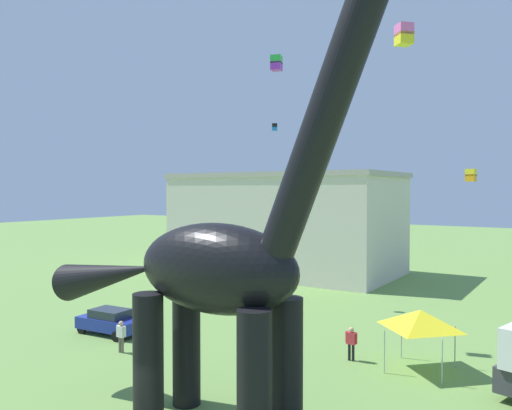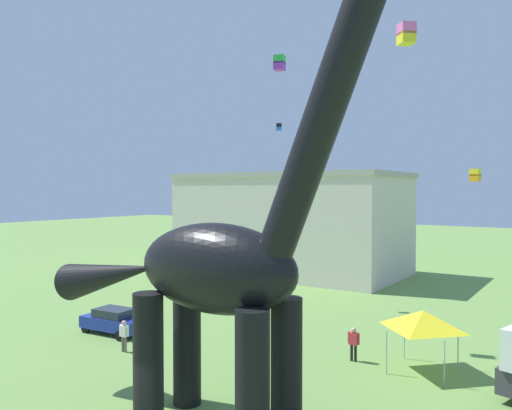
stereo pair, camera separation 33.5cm
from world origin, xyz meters
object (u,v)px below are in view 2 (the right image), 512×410
at_px(person_watching_child, 124,333).
at_px(kite_near_high, 280,63).
at_px(parked_sedan_left, 114,321).
at_px(person_near_flyer, 354,341).
at_px(festival_canopy_tent, 423,320).
at_px(kite_far_right, 406,34).
at_px(dinosaur_sculpture, 214,268).
at_px(kite_mid_center, 475,175).
at_px(kite_apex, 279,127).

xyz_separation_m(person_watching_child, kite_near_high, (5.37, 7.54, 15.50)).
xyz_separation_m(parked_sedan_left, person_near_flyer, (14.39, 3.44, 0.26)).
bearing_deg(parked_sedan_left, festival_canopy_tent, 8.21).
height_order(kite_near_high, kite_far_right, kite_near_high).
bearing_deg(person_near_flyer, dinosaur_sculpture, 154.42).
relative_size(parked_sedan_left, kite_mid_center, 6.00).
bearing_deg(kite_far_right, parked_sedan_left, -169.88).
bearing_deg(festival_canopy_tent, kite_mid_center, 78.29).
bearing_deg(person_near_flyer, person_watching_child, 98.89).
bearing_deg(person_watching_child, kite_far_right, -169.52).
bearing_deg(dinosaur_sculpture, kite_far_right, 66.88).
distance_m(parked_sedan_left, kite_mid_center, 23.14).
bearing_deg(kite_near_high, kite_far_right, -15.56).
distance_m(festival_canopy_tent, kite_mid_center, 9.31).
height_order(person_near_flyer, festival_canopy_tent, festival_canopy_tent).
relative_size(parked_sedan_left, kite_near_high, 4.89).
bearing_deg(dinosaur_sculpture, kite_mid_center, 69.95).
distance_m(kite_apex, kite_mid_center, 15.96).
relative_size(person_near_flyer, kite_near_high, 2.00).
distance_m(dinosaur_sculpture, kite_near_high, 16.46).
bearing_deg(kite_mid_center, festival_canopy_tent, -101.71).
height_order(parked_sedan_left, person_watching_child, person_watching_child).
distance_m(kite_near_high, kite_apex, 9.49).
height_order(person_watching_child, festival_canopy_tent, festival_canopy_tent).
bearing_deg(dinosaur_sculpture, festival_canopy_tent, 65.55).
bearing_deg(dinosaur_sculpture, kite_near_high, 110.33).
bearing_deg(parked_sedan_left, kite_far_right, 5.86).
height_order(kite_near_high, kite_mid_center, kite_near_high).
height_order(festival_canopy_tent, kite_near_high, kite_near_high).
height_order(person_near_flyer, kite_far_right, kite_far_right).
distance_m(dinosaur_sculpture, kite_far_right, 14.59).
height_order(parked_sedan_left, festival_canopy_tent, festival_canopy_tent).
height_order(kite_far_right, kite_mid_center, kite_far_right).
height_order(dinosaur_sculpture, kite_far_right, kite_far_right).
bearing_deg(kite_near_high, person_near_flyer, -19.05).
distance_m(person_near_flyer, kite_mid_center, 11.66).
relative_size(person_watching_child, kite_mid_center, 2.41).
xyz_separation_m(dinosaur_sculpture, parked_sedan_left, (-13.04, 6.45, -5.19)).
distance_m(person_near_flyer, festival_canopy_tent, 3.74).
bearing_deg(dinosaur_sculpture, parked_sedan_left, 153.83).
bearing_deg(parked_sedan_left, person_watching_child, -37.10).
height_order(person_watching_child, kite_mid_center, kite_mid_center).
xyz_separation_m(person_near_flyer, kite_mid_center, (4.61, 6.31, 8.66)).
distance_m(kite_apex, kite_far_right, 16.79).
height_order(person_watching_child, kite_far_right, kite_far_right).
bearing_deg(festival_canopy_tent, kite_far_right, -127.16).
relative_size(person_watching_child, kite_far_right, 1.75).
height_order(festival_canopy_tent, kite_far_right, kite_far_right).
bearing_deg(kite_apex, parked_sedan_left, -106.70).
xyz_separation_m(dinosaur_sculpture, festival_canopy_tent, (4.76, 10.39, -3.45)).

